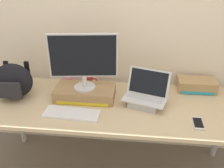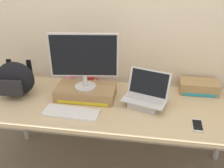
% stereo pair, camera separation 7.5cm
% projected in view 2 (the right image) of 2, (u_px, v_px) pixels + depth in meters
% --- Properties ---
extents(back_wall, '(7.00, 0.10, 2.60)m').
position_uv_depth(back_wall, '(120.00, 18.00, 2.20)').
color(back_wall, beige).
rests_on(back_wall, ground).
extents(desk, '(2.08, 0.75, 0.73)m').
position_uv_depth(desk, '(112.00, 111.00, 2.09)').
color(desk, tan).
rests_on(desk, ground).
extents(toner_box_yellow, '(0.48, 0.26, 0.09)m').
position_uv_depth(toner_box_yellow, '(86.00, 92.00, 2.13)').
color(toner_box_yellow, '#9E7A51').
rests_on(toner_box_yellow, desk).
extents(desktop_monitor, '(0.53, 0.17, 0.45)m').
position_uv_depth(desktop_monitor, '(84.00, 59.00, 1.99)').
color(desktop_monitor, silver).
rests_on(desktop_monitor, toner_box_yellow).
extents(open_laptop, '(0.38, 0.30, 0.27)m').
position_uv_depth(open_laptop, '(146.00, 99.00, 2.02)').
color(open_laptop, '#ADADB2').
rests_on(open_laptop, desk).
extents(external_keyboard, '(0.42, 0.17, 0.02)m').
position_uv_depth(external_keyboard, '(71.00, 113.00, 1.93)').
color(external_keyboard, white).
rests_on(external_keyboard, desk).
extents(messenger_backpack, '(0.33, 0.25, 0.29)m').
position_uv_depth(messenger_backpack, '(15.00, 79.00, 2.12)').
color(messenger_backpack, black).
rests_on(messenger_backpack, desk).
extents(coffee_mug, '(0.13, 0.08, 0.09)m').
position_uv_depth(coffee_mug, '(90.00, 80.00, 2.31)').
color(coffee_mug, '#B2332D').
rests_on(coffee_mug, desk).
extents(cell_phone, '(0.07, 0.15, 0.01)m').
position_uv_depth(cell_phone, '(197.00, 125.00, 1.80)').
color(cell_phone, silver).
rests_on(cell_phone, desk).
extents(plush_toy, '(0.10, 0.10, 0.10)m').
position_uv_depth(plush_toy, '(70.00, 78.00, 2.35)').
color(plush_toy, '#CC7099').
rests_on(plush_toy, desk).
extents(toner_box_cyan, '(0.32, 0.18, 0.10)m').
position_uv_depth(toner_box_cyan, '(199.00, 87.00, 2.21)').
color(toner_box_cyan, '#A88456').
rests_on(toner_box_cyan, desk).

